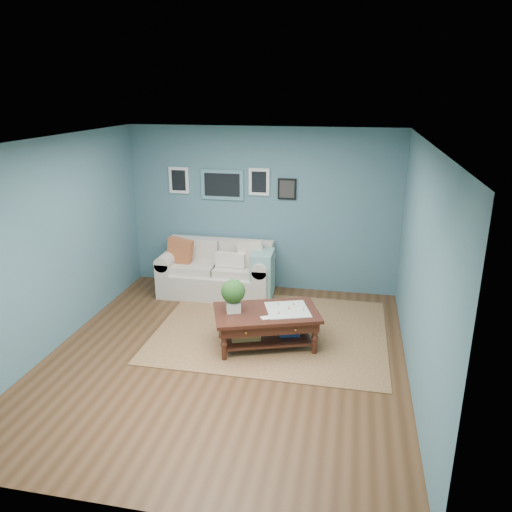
# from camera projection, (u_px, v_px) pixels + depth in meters

# --- Properties ---
(room_shell) EXTENTS (5.00, 5.02, 2.70)m
(room_shell) POSITION_uv_depth(u_px,v_px,m) (223.00, 255.00, 5.98)
(room_shell) COLOR brown
(room_shell) RESTS_ON ground
(area_rug) EXTENTS (3.18, 2.54, 0.01)m
(area_rug) POSITION_uv_depth(u_px,v_px,m) (271.00, 330.00, 7.05)
(area_rug) COLOR brown
(area_rug) RESTS_ON ground
(loveseat) EXTENTS (1.88, 0.85, 0.96)m
(loveseat) POSITION_uv_depth(u_px,v_px,m) (222.00, 271.00, 8.22)
(loveseat) COLOR silver
(loveseat) RESTS_ON ground
(coffee_table) EXTENTS (1.52, 1.18, 0.94)m
(coffee_table) POSITION_uv_depth(u_px,v_px,m) (261.00, 317.00, 6.51)
(coffee_table) COLOR #391C12
(coffee_table) RESTS_ON ground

